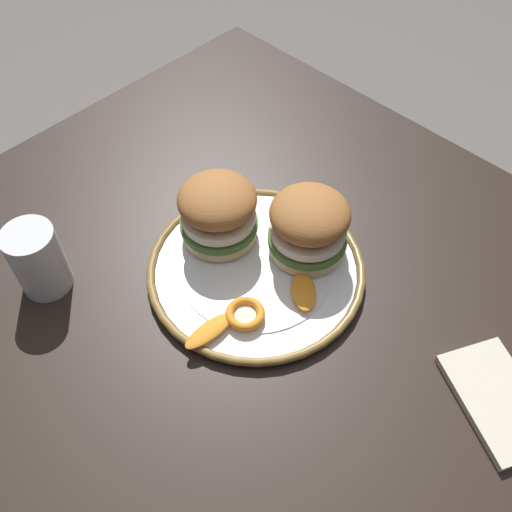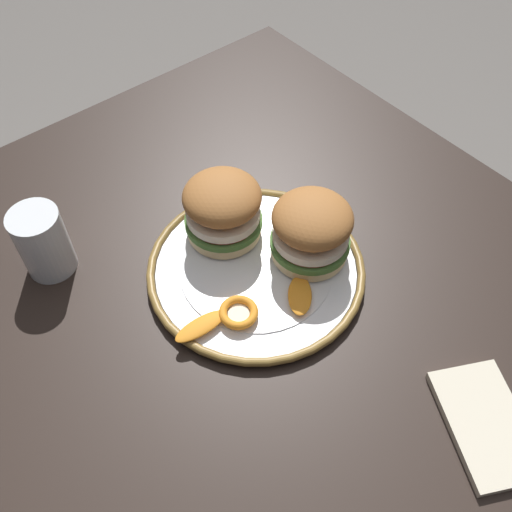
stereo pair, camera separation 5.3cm
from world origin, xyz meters
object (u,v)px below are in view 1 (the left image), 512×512
Objects in this scene: dining_table at (264,349)px; sandwich_half_left at (218,211)px; sandwich_half_right at (309,225)px; drinking_glass at (40,263)px; dinner_plate at (256,269)px.

dining_table is 7.13× the size of sandwich_half_left.
sandwich_half_left is at bearing 32.46° from sandwich_half_right.
drinking_glass reaches higher than dining_table.
drinking_glass reaches higher than dinner_plate.
drinking_glass is (0.20, 0.22, 0.04)m from dinner_plate.
dining_table is 0.21m from sandwich_half_right.
dinner_plate is 0.30m from drinking_glass.
drinking_glass is (0.26, 0.18, 0.14)m from dining_table.
dinner_plate is 2.02× the size of sandwich_half_left.
dinner_plate reaches higher than dining_table.
drinking_glass is at bearing 47.68° from dinner_plate.
sandwich_half_left is (0.08, -0.01, 0.06)m from dinner_plate.
dinner_plate is 0.10m from sandwich_half_left.
drinking_glass is at bearing 62.00° from sandwich_half_left.
dining_table is 3.53× the size of dinner_plate.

